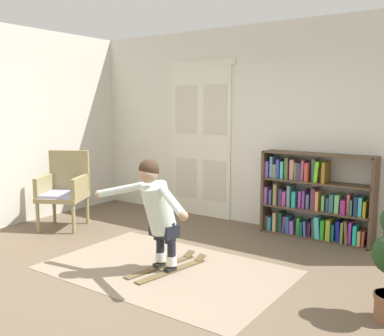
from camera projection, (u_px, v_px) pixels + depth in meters
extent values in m
plane|color=brown|center=(143.00, 280.00, 4.40)|extent=(7.20, 7.20, 0.00)
cube|color=silver|center=(260.00, 127.00, 6.30)|extent=(6.00, 0.10, 2.90)
cube|color=silver|center=(2.00, 127.00, 6.21)|extent=(0.10, 6.00, 2.90)
cube|color=beige|center=(186.00, 142.00, 7.02)|extent=(0.55, 0.04, 2.35)
cube|color=beige|center=(186.00, 109.00, 6.93)|extent=(0.41, 0.01, 0.76)
cube|color=beige|center=(186.00, 178.00, 7.09)|extent=(0.41, 0.01, 0.64)
cube|color=beige|center=(215.00, 143.00, 6.71)|extent=(0.55, 0.04, 2.35)
cube|color=beige|center=(215.00, 110.00, 6.62)|extent=(0.41, 0.01, 0.76)
cube|color=beige|center=(214.00, 181.00, 6.78)|extent=(0.41, 0.01, 0.64)
cube|color=beige|center=(201.00, 63.00, 6.69)|extent=(1.22, 0.04, 0.10)
cube|color=gray|center=(166.00, 269.00, 4.68)|extent=(2.56, 1.64, 0.01)
cube|color=#4F3D2B|center=(266.00, 190.00, 6.14)|extent=(0.04, 0.30, 1.14)
cube|color=#4F3D2B|center=(374.00, 203.00, 5.32)|extent=(0.04, 0.30, 1.14)
cube|color=#4F3D2B|center=(315.00, 237.00, 5.81)|extent=(1.44, 0.30, 0.02)
cube|color=#4F3D2B|center=(316.00, 210.00, 5.76)|extent=(1.44, 0.30, 0.02)
cube|color=#4F3D2B|center=(317.00, 182.00, 5.70)|extent=(1.44, 0.30, 0.02)
cube|color=#4F3D2B|center=(318.00, 154.00, 5.65)|extent=(1.44, 0.30, 0.02)
cube|color=brown|center=(269.00, 221.00, 6.17)|extent=(0.06, 0.17, 0.20)
cube|color=teal|center=(272.00, 223.00, 6.14)|extent=(0.05, 0.23, 0.19)
cube|color=tan|center=(277.00, 221.00, 6.09)|extent=(0.04, 0.24, 0.26)
cube|color=#194D32|center=(282.00, 221.00, 6.06)|extent=(0.05, 0.18, 0.27)
cube|color=#5F3084|center=(286.00, 223.00, 6.03)|extent=(0.05, 0.19, 0.23)
cube|color=#2C5C84|center=(290.00, 224.00, 5.99)|extent=(0.07, 0.21, 0.24)
cube|color=#9A5AD5|center=(294.00, 226.00, 5.95)|extent=(0.05, 0.21, 0.18)
cube|color=green|center=(299.00, 225.00, 5.92)|extent=(0.04, 0.14, 0.23)
cube|color=#125148|center=(303.00, 228.00, 5.89)|extent=(0.05, 0.22, 0.18)
cube|color=#4B629E|center=(307.00, 227.00, 5.86)|extent=(0.04, 0.23, 0.21)
cube|color=#541D4D|center=(311.00, 229.00, 5.85)|extent=(0.05, 0.18, 0.19)
cube|color=#356544|center=(315.00, 227.00, 5.80)|extent=(0.05, 0.16, 0.25)
cube|color=#4DC0D7|center=(319.00, 227.00, 5.75)|extent=(0.08, 0.21, 0.29)
cube|color=green|center=(324.00, 229.00, 5.71)|extent=(0.05, 0.20, 0.25)
cube|color=#92A52F|center=(330.00, 229.00, 5.66)|extent=(0.05, 0.24, 0.28)
cube|color=teal|center=(334.00, 232.00, 5.65)|extent=(0.03, 0.16, 0.21)
cube|color=#171D97|center=(340.00, 230.00, 5.61)|extent=(0.06, 0.21, 0.27)
cube|color=#74A635|center=(344.00, 231.00, 5.58)|extent=(0.03, 0.22, 0.26)
cube|color=brown|center=(348.00, 231.00, 5.53)|extent=(0.05, 0.22, 0.29)
cube|color=#D446CF|center=(351.00, 232.00, 5.52)|extent=(0.03, 0.17, 0.28)
cube|color=#23D3C1|center=(356.00, 234.00, 5.48)|extent=(0.04, 0.20, 0.25)
cube|color=tan|center=(361.00, 237.00, 5.46)|extent=(0.04, 0.23, 0.18)
cube|color=#B3483D|center=(365.00, 237.00, 5.44)|extent=(0.04, 0.22, 0.19)
cube|color=#8A509E|center=(268.00, 195.00, 6.11)|extent=(0.04, 0.21, 0.24)
cube|color=#404777|center=(273.00, 196.00, 6.08)|extent=(0.04, 0.22, 0.21)
cube|color=olive|center=(278.00, 194.00, 6.03)|extent=(0.05, 0.21, 0.29)
cube|color=#39305C|center=(282.00, 196.00, 6.00)|extent=(0.05, 0.17, 0.23)
cube|color=#B83D86|center=(286.00, 198.00, 5.99)|extent=(0.05, 0.21, 0.20)
cube|color=slate|center=(291.00, 195.00, 5.93)|extent=(0.05, 0.23, 0.29)
cube|color=teal|center=(296.00, 199.00, 5.90)|extent=(0.05, 0.21, 0.22)
cube|color=#AC3EA5|center=(301.00, 199.00, 5.87)|extent=(0.04, 0.15, 0.22)
cube|color=#66398C|center=(306.00, 199.00, 5.83)|extent=(0.03, 0.22, 0.25)
cube|color=slate|center=(309.00, 201.00, 5.79)|extent=(0.04, 0.15, 0.20)
cube|color=#61314C|center=(315.00, 198.00, 5.75)|extent=(0.05, 0.18, 0.28)
cube|color=#D68F4E|center=(319.00, 200.00, 5.70)|extent=(0.04, 0.20, 0.26)
cube|color=#68BE69|center=(325.00, 202.00, 5.69)|extent=(0.04, 0.19, 0.20)
cube|color=#313C51|center=(329.00, 204.00, 5.65)|extent=(0.03, 0.20, 0.18)
cube|color=#2F6773|center=(332.00, 203.00, 5.60)|extent=(0.05, 0.14, 0.23)
cube|color=#68BD6E|center=(339.00, 203.00, 5.58)|extent=(0.06, 0.24, 0.24)
cube|color=#932674|center=(345.00, 206.00, 5.52)|extent=(0.06, 0.23, 0.18)
cube|color=#B76259|center=(350.00, 204.00, 5.49)|extent=(0.03, 0.17, 0.26)
cube|color=#42646D|center=(353.00, 206.00, 5.49)|extent=(0.03, 0.23, 0.19)
cube|color=navy|center=(357.00, 206.00, 5.43)|extent=(0.05, 0.18, 0.24)
cube|color=#37A9AD|center=(362.00, 206.00, 5.40)|extent=(0.04, 0.24, 0.24)
cube|color=olive|center=(366.00, 208.00, 5.37)|extent=(0.04, 0.24, 0.20)
cube|color=#7A5ACA|center=(269.00, 169.00, 6.06)|extent=(0.04, 0.19, 0.23)
cube|color=#578AB3|center=(274.00, 167.00, 6.04)|extent=(0.04, 0.22, 0.30)
cube|color=#648254|center=(277.00, 171.00, 6.01)|extent=(0.05, 0.21, 0.19)
cube|color=#3A3CA9|center=(280.00, 169.00, 5.96)|extent=(0.04, 0.18, 0.26)
cube|color=#3DC0AA|center=(284.00, 170.00, 5.93)|extent=(0.04, 0.18, 0.24)
cube|color=#536432|center=(288.00, 168.00, 5.91)|extent=(0.05, 0.18, 0.29)
cube|color=pink|center=(294.00, 169.00, 5.88)|extent=(0.06, 0.17, 0.27)
cube|color=#599B1B|center=(297.00, 171.00, 5.86)|extent=(0.04, 0.18, 0.24)
cube|color=#473464|center=(301.00, 171.00, 5.83)|extent=(0.06, 0.23, 0.24)
cube|color=#874E5E|center=(304.00, 170.00, 5.77)|extent=(0.05, 0.17, 0.27)
cube|color=#B93D37|center=(309.00, 172.00, 5.74)|extent=(0.05, 0.23, 0.25)
cube|color=#3F615C|center=(315.00, 170.00, 5.71)|extent=(0.05, 0.14, 0.30)
cube|color=#6AD120|center=(319.00, 171.00, 5.67)|extent=(0.07, 0.20, 0.28)
cube|color=#531013|center=(322.00, 175.00, 5.65)|extent=(0.03, 0.15, 0.19)
cube|color=olive|center=(326.00, 172.00, 5.60)|extent=(0.04, 0.23, 0.27)
cylinder|color=#928557|center=(38.00, 218.00, 6.03)|extent=(0.07, 0.07, 0.42)
cylinder|color=#928557|center=(74.00, 219.00, 5.96)|extent=(0.07, 0.07, 0.42)
cylinder|color=#928557|center=(54.00, 209.00, 6.54)|extent=(0.07, 0.07, 0.42)
cylinder|color=#928557|center=(87.00, 210.00, 6.47)|extent=(0.07, 0.07, 0.42)
cube|color=#928557|center=(63.00, 197.00, 6.22)|extent=(0.81, 0.81, 0.06)
cube|color=#A3A4DA|center=(63.00, 194.00, 6.21)|extent=(0.73, 0.73, 0.04)
cube|color=#928557|center=(69.00, 170.00, 6.43)|extent=(0.56, 0.33, 0.60)
cube|color=#928557|center=(44.00, 185.00, 6.23)|extent=(0.31, 0.52, 0.28)
cube|color=#928557|center=(80.00, 186.00, 6.16)|extent=(0.31, 0.52, 0.28)
cube|color=brown|center=(161.00, 266.00, 4.74)|extent=(0.25, 0.94, 0.01)
cube|color=brown|center=(189.00, 254.00, 5.04)|extent=(0.11, 0.13, 0.06)
cube|color=black|center=(159.00, 265.00, 4.72)|extent=(0.10, 0.13, 0.04)
cube|color=brown|center=(172.00, 271.00, 4.61)|extent=(0.25, 0.94, 0.01)
cube|color=brown|center=(200.00, 258.00, 4.92)|extent=(0.11, 0.13, 0.06)
cube|color=black|center=(170.00, 269.00, 4.60)|extent=(0.10, 0.13, 0.04)
cylinder|color=white|center=(160.00, 257.00, 4.72)|extent=(0.13, 0.13, 0.10)
cylinder|color=black|center=(160.00, 239.00, 4.70)|extent=(0.10, 0.10, 0.30)
cylinder|color=black|center=(159.00, 229.00, 4.66)|extent=(0.13, 0.13, 0.22)
cylinder|color=white|center=(172.00, 261.00, 4.60)|extent=(0.13, 0.13, 0.10)
cylinder|color=black|center=(171.00, 242.00, 4.57)|extent=(0.10, 0.10, 0.30)
cylinder|color=black|center=(170.00, 233.00, 4.54)|extent=(0.13, 0.13, 0.22)
cube|color=black|center=(164.00, 230.00, 4.60)|extent=(0.33, 0.23, 0.14)
cylinder|color=silver|center=(159.00, 208.00, 4.51)|extent=(0.35, 0.46, 0.58)
sphere|color=tan|center=(148.00, 173.00, 4.36)|extent=(0.23, 0.23, 0.20)
sphere|color=#382619|center=(149.00, 169.00, 4.37)|extent=(0.24, 0.24, 0.21)
cylinder|color=silver|center=(121.00, 190.00, 4.65)|extent=(0.59, 0.20, 0.22)
sphere|color=tan|center=(99.00, 194.00, 4.77)|extent=(0.10, 0.10, 0.09)
cylinder|color=silver|center=(172.00, 202.00, 4.08)|extent=(0.53, 0.38, 0.22)
sphere|color=tan|center=(183.00, 216.00, 3.83)|extent=(0.10, 0.10, 0.09)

